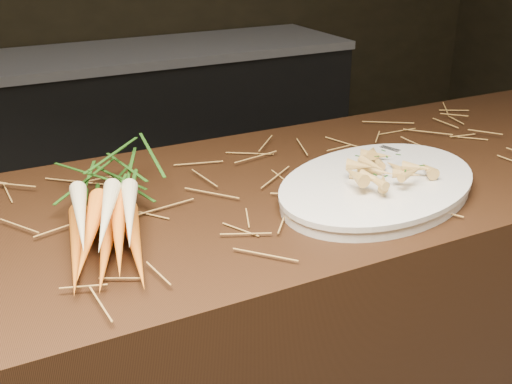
# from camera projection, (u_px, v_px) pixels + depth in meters

# --- Properties ---
(main_counter) EXTENTS (2.40, 0.70, 0.90)m
(main_counter) POSITION_uv_depth(u_px,v_px,m) (318.00, 348.00, 1.56)
(main_counter) COLOR black
(main_counter) RESTS_ON ground
(back_counter) EXTENTS (1.82, 0.62, 0.84)m
(back_counter) POSITION_uv_depth(u_px,v_px,m) (166.00, 130.00, 3.23)
(back_counter) COLOR black
(back_counter) RESTS_ON ground
(straw_bedding) EXTENTS (1.40, 0.60, 0.02)m
(straw_bedding) POSITION_uv_depth(u_px,v_px,m) (326.00, 173.00, 1.38)
(straw_bedding) COLOR olive
(straw_bedding) RESTS_ON main_counter
(root_veg_bunch) EXTENTS (0.30, 0.55, 0.10)m
(root_veg_bunch) POSITION_uv_depth(u_px,v_px,m) (109.00, 195.00, 1.18)
(root_veg_bunch) COLOR #E1580D
(root_veg_bunch) RESTS_ON main_counter
(serving_platter) EXTENTS (0.58, 0.49, 0.03)m
(serving_platter) POSITION_uv_depth(u_px,v_px,m) (378.00, 188.00, 1.30)
(serving_platter) COLOR white
(serving_platter) RESTS_ON main_counter
(roasted_veg_heap) EXTENTS (0.29, 0.25, 0.05)m
(roasted_veg_heap) POSITION_uv_depth(u_px,v_px,m) (379.00, 169.00, 1.28)
(roasted_veg_heap) COLOR #B28F34
(roasted_veg_heap) RESTS_ON serving_platter
(serving_fork) EXTENTS (0.07, 0.18, 0.00)m
(serving_fork) POSITION_uv_depth(u_px,v_px,m) (428.00, 160.00, 1.40)
(serving_fork) COLOR silver
(serving_fork) RESTS_ON serving_platter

